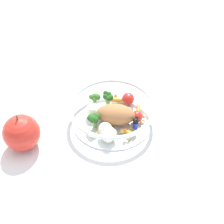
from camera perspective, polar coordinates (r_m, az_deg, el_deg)
The scene contains 3 objects.
ground_plane at distance 0.73m, azimuth 1.18°, elevation -1.11°, with size 2.40×2.40×0.00m, color white.
food_container at distance 0.70m, azimuth -0.03°, elevation -0.31°, with size 0.20×0.20×0.05m.
loose_apple at distance 0.67m, azimuth -16.72°, elevation -3.77°, with size 0.08×0.08×0.09m.
Camera 1 is at (0.13, -0.49, 0.52)m, focal length 48.37 mm.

